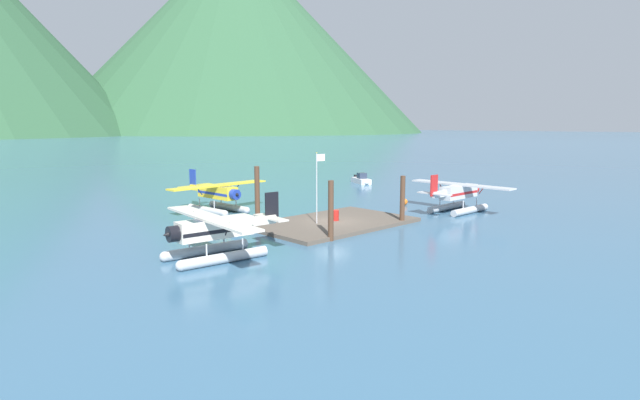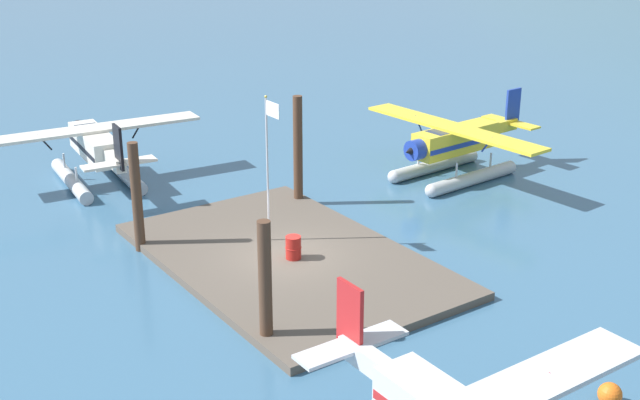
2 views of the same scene
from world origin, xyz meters
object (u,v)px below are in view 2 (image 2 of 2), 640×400
object	(u,v)px
seaplane_cream_port_aft	(95,151)
seaplane_yellow_bow_left	(455,147)
fuel_drum	(293,247)
mooring_buoy	(610,394)
flagpole	(269,153)

from	to	relation	value
seaplane_cream_port_aft	seaplane_yellow_bow_left	bearing A→B (deg)	57.42
fuel_drum	seaplane_cream_port_aft	distance (m)	13.50
mooring_buoy	seaplane_yellow_bow_left	world-z (taller)	seaplane_yellow_bow_left
mooring_buoy	fuel_drum	bearing A→B (deg)	-170.03
fuel_drum	mooring_buoy	bearing A→B (deg)	9.97
mooring_buoy	seaplane_cream_port_aft	xyz separation A→B (m)	(-25.60, -4.77, 1.25)
mooring_buoy	seaplane_yellow_bow_left	bearing A→B (deg)	149.28
flagpole	mooring_buoy	xyz separation A→B (m)	(14.24, 2.01, -3.59)
fuel_drum	seaplane_cream_port_aft	size ratio (longest dim) A/B	0.08
fuel_drum	mooring_buoy	xyz separation A→B (m)	(12.37, 2.18, -0.41)
flagpole	mooring_buoy	distance (m)	14.83
fuel_drum	seaplane_yellow_bow_left	bearing A→B (deg)	108.45
seaplane_yellow_bow_left	mooring_buoy	bearing A→B (deg)	-30.72
fuel_drum	seaplane_cream_port_aft	xyz separation A→B (m)	(-13.22, -2.60, 0.84)
fuel_drum	mooring_buoy	size ratio (longest dim) A/B	1.33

